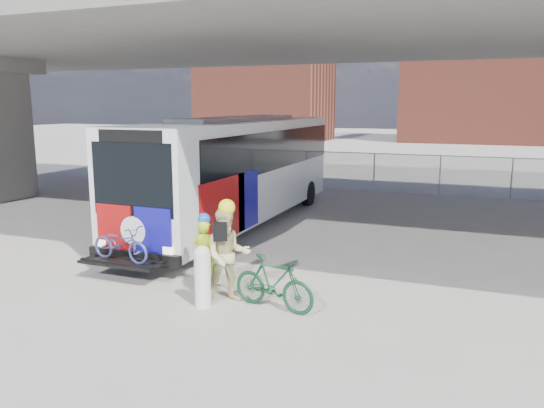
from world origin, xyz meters
The scene contains 9 objects.
ground centered at (0.00, 0.00, 0.00)m, with size 160.00×160.00×0.00m, color #9E9991.
bus centered at (-2.00, 3.29, 2.11)m, with size 2.67×12.94×3.69m.
overpass centered at (0.00, 4.00, 6.54)m, with size 40.00×16.00×7.95m.
chainlink_fence centered at (0.00, 12.00, 1.42)m, with size 30.00×0.06×30.00m.
brick_buildings centered at (1.23, 48.23, 5.42)m, with size 54.00×22.00×12.00m.
bollard centered at (0.55, -4.01, 0.69)m, with size 0.34×0.34×1.29m.
cyclist_hivis centered at (0.08, -3.04, 0.84)m, with size 0.59×0.41×1.74m.
cyclist_tan centered at (0.91, -3.57, 1.03)m, with size 1.23×1.17×2.19m.
bike_parked centered at (1.95, -3.62, 0.55)m, with size 0.52×1.84×1.11m, color #154326.
Camera 1 is at (5.65, -13.10, 4.08)m, focal length 35.00 mm.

